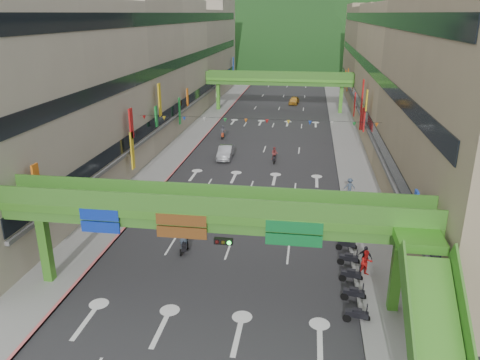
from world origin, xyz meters
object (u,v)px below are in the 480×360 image
at_px(overpass_near, 224,225).
at_px(scooter_rider_mid, 275,155).
at_px(scooter_rider_near, 184,240).
at_px(pedestrian_red, 366,265).
at_px(car_yellow, 294,101).
at_px(car_silver, 225,152).

distance_m(overpass_near, scooter_rider_mid, 29.23).
bearing_deg(scooter_rider_near, pedestrian_red, -6.91).
bearing_deg(overpass_near, car_yellow, 88.62).
bearing_deg(car_silver, pedestrian_red, -63.36).
distance_m(car_silver, pedestrian_red, 29.25).
height_order(scooter_rider_near, car_silver, scooter_rider_near).
distance_m(scooter_rider_near, car_yellow, 61.87).
distance_m(scooter_rider_near, car_silver, 24.05).
bearing_deg(car_yellow, overpass_near, -85.58).
bearing_deg(pedestrian_red, car_yellow, 74.20).
distance_m(car_silver, car_yellow, 38.21).
distance_m(scooter_rider_near, scooter_rider_mid, 23.63).
relative_size(car_silver, pedestrian_red, 2.53).
bearing_deg(car_yellow, car_silver, -94.63).
xyz_separation_m(scooter_rider_mid, pedestrian_red, (8.07, -24.68, -0.08)).
xyz_separation_m(overpass_near, car_yellow, (1.63, 67.41, -4.48)).
bearing_deg(overpass_near, scooter_rider_near, 125.47).
xyz_separation_m(car_silver, pedestrian_red, (14.16, -25.60, 0.15)).
bearing_deg(scooter_rider_mid, car_silver, 171.46).
bearing_deg(scooter_rider_near, overpass_near, -54.53).
xyz_separation_m(overpass_near, scooter_rider_mid, (0.80, 28.91, -4.21)).
bearing_deg(car_silver, car_yellow, 77.25).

